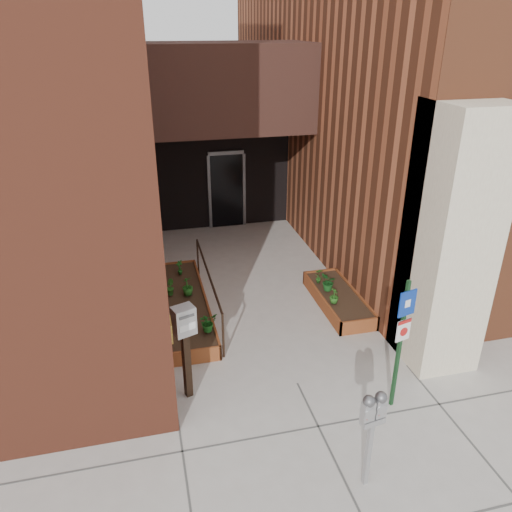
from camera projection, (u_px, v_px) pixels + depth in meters
ground at (297, 383)px, 8.23m from camera, size 80.00×80.00×0.00m
architecture at (210, 41)px, 12.14m from camera, size 20.00×14.60×10.00m
planter_left at (185, 306)px, 10.22m from camera, size 0.90×3.60×0.30m
planter_right at (338, 300)px, 10.45m from camera, size 0.80×2.20×0.30m
handrail at (208, 278)px, 10.02m from camera, size 0.04×3.34×0.90m
parking_meter at (373, 416)px, 5.98m from camera, size 0.33×0.18×1.45m
sign_post at (402, 332)px, 7.20m from camera, size 0.29×0.11×2.18m
payment_dropbox at (185, 333)px, 7.48m from camera, size 0.38×0.33×1.62m
shrub_left_a at (208, 322)px, 9.03m from camera, size 0.43×0.43×0.36m
shrub_left_b at (170, 287)px, 10.25m from camera, size 0.21×0.21×0.34m
shrub_left_c at (187, 286)px, 10.22m from camera, size 0.31×0.31×0.41m
shrub_left_d at (180, 267)px, 11.07m from camera, size 0.24×0.24×0.34m
shrub_right_a at (334, 296)px, 9.94m from camera, size 0.22×0.22×0.32m
shrub_right_b at (319, 275)px, 10.71m from camera, size 0.20×0.20×0.34m
shrub_right_c at (328, 283)px, 10.39m from camera, size 0.45×0.45×0.38m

